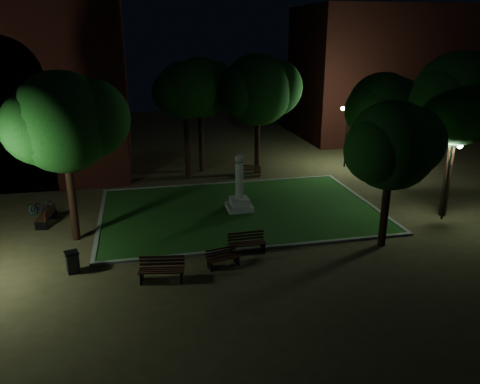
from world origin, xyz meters
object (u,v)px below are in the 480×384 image
object	(u,v)px
monument	(239,195)
bench_far_side	(250,171)
bench_west_near	(162,270)
bench_near_left	(223,258)
bench_left_side	(47,216)
bench_near_right	(247,243)
bicycle	(42,208)
trash_bin	(72,262)

from	to	relation	value
monument	bench_far_side	size ratio (longest dim) A/B	1.99
bench_west_near	bench_near_left	bearing A→B (deg)	24.49
monument	bench_near_left	world-z (taller)	monument
bench_left_side	monument	bearing A→B (deg)	96.93
bench_near_right	monument	bearing A→B (deg)	79.75
bench_west_near	bicycle	distance (m)	10.50
bench_west_near	bicycle	size ratio (longest dim) A/B	1.04
bench_near_left	bicycle	distance (m)	11.68
bench_west_near	bench_far_side	bearing A→B (deg)	72.05
bench_near_right	trash_bin	size ratio (longest dim) A/B	1.86
bench_near_right	bench_near_left	bearing A→B (deg)	-142.18
bench_west_near	trash_bin	bearing A→B (deg)	166.14
bench_west_near	bench_far_side	size ratio (longest dim) A/B	1.18
bench_near_right	bicycle	distance (m)	12.04
monument	bench_far_side	distance (m)	6.99
bench_west_near	bicycle	xyz separation A→B (m)	(-6.00, 8.61, 0.01)
bench_left_side	bicycle	size ratio (longest dim) A/B	1.00
bicycle	monument	bearing A→B (deg)	-71.35
bench_near_right	bicycle	world-z (taller)	bicycle
bench_west_near	bicycle	world-z (taller)	bench_west_near
bicycle	bench_near_left	bearing A→B (deg)	-105.56
bench_near_right	bench_far_side	xyz separation A→B (m)	(3.01, 11.86, -0.05)
bench_left_side	trash_bin	world-z (taller)	bench_left_side
bench_near_left	bench_left_side	bearing A→B (deg)	128.13
bench_near_left	bench_west_near	size ratio (longest dim) A/B	0.79
monument	bicycle	size ratio (longest dim) A/B	1.76
bench_near_left	bench_near_right	size ratio (longest dim) A/B	0.87
bench_west_near	bench_far_side	world-z (taller)	bench_west_near
bench_left_side	bench_near_right	bearing A→B (deg)	68.16
bench_west_near	monument	bearing A→B (deg)	65.21
bench_left_side	bench_far_side	world-z (taller)	bench_left_side
monument	bicycle	distance (m)	10.84
monument	bench_west_near	world-z (taller)	monument
bench_near_left	monument	bearing A→B (deg)	58.48
bench_left_side	bench_far_side	xyz separation A→B (m)	(12.50, 6.40, -0.06)
bench_far_side	trash_bin	bearing A→B (deg)	67.15
bench_left_side	trash_bin	bearing A→B (deg)	26.84
bicycle	bench_far_side	bearing A→B (deg)	-41.75
bench_west_near	bench_left_side	xyz separation A→B (m)	(-5.56, 7.27, -0.02)
bench_near_left	bench_left_side	xyz separation A→B (m)	(-8.18, 6.54, 0.08)
trash_bin	bicycle	world-z (taller)	bicycle
bench_near_right	bench_left_side	world-z (taller)	bench_left_side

